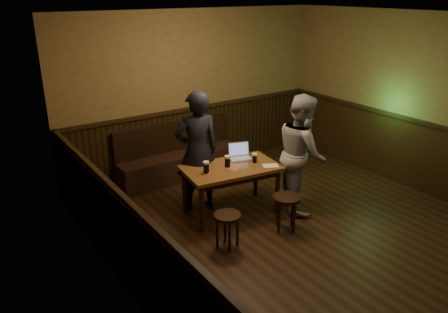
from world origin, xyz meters
name	(u,v)px	position (x,y,z in m)	size (l,w,h in m)	color
room	(307,148)	(0.00, 0.22, 1.20)	(5.04, 6.04, 2.84)	black
bench	(179,160)	(-0.52, 2.75, 0.31)	(2.20, 0.50, 0.95)	black
pub_table	(231,173)	(-0.52, 1.18, 0.63)	(1.45, 0.96, 0.73)	brown
stool_left	(227,221)	(-1.09, 0.44, 0.37)	(0.45, 0.45, 0.47)	black
stool_right	(286,203)	(-0.19, 0.35, 0.40)	(0.42, 0.42, 0.50)	black
pint_left	(206,167)	(-0.93, 1.18, 0.81)	(0.11, 0.11, 0.17)	maroon
pint_mid	(227,161)	(-0.57, 1.20, 0.81)	(0.11, 0.11, 0.17)	maroon
pint_right	(255,158)	(-0.15, 1.10, 0.80)	(0.09, 0.09, 0.15)	maroon
laptop	(240,154)	(-0.21, 1.38, 0.79)	(0.39, 0.35, 0.23)	silver
menu	(270,166)	(-0.03, 0.89, 0.73)	(0.22, 0.15, 0.00)	silver
person_suit	(197,151)	(-0.83, 1.59, 0.90)	(0.66, 0.43, 1.80)	black
person_grey	(301,153)	(0.43, 0.74, 0.87)	(0.84, 0.66, 1.74)	gray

